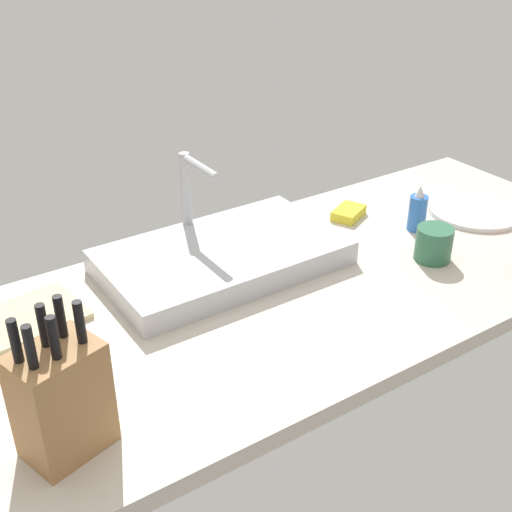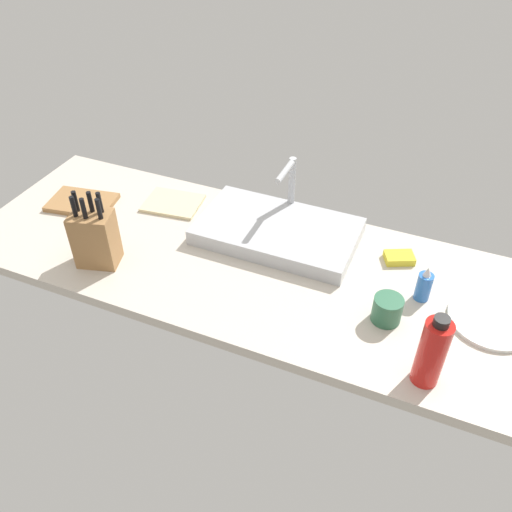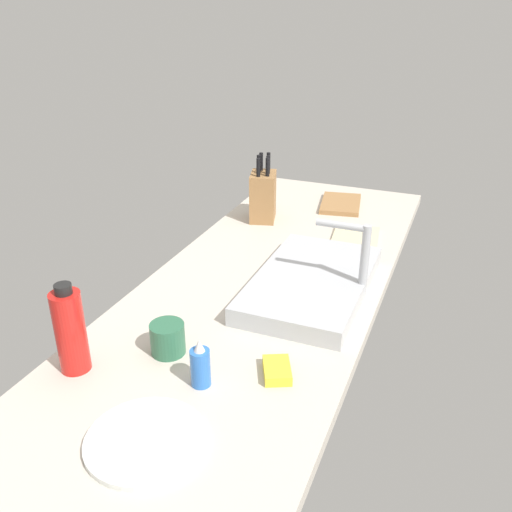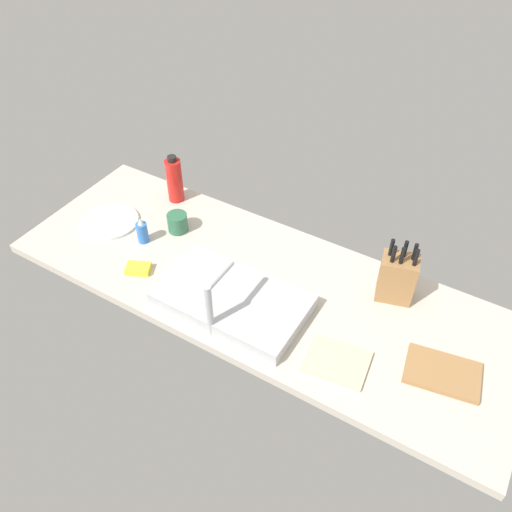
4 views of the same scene
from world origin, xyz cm
name	(u,v)px [view 3 (image 3 of 4)]	position (x,y,z in cm)	size (l,w,h in cm)	color
countertop_slab	(267,284)	(0.00, 0.00, 1.75)	(191.19, 67.51, 3.50)	beige
sink_basin	(312,283)	(2.15, 14.45, 6.14)	(52.19, 30.34, 5.28)	#B7BABF
faucet	(357,255)	(1.66, 26.76, 17.16)	(5.50, 15.15, 22.44)	#B7BABF
knife_block	(263,195)	(-44.91, -18.92, 12.99)	(14.41, 12.06, 24.74)	#9E7042
cutting_board	(341,204)	(-70.11, 5.06, 4.40)	(22.95, 15.20, 1.80)	#9E7042
soap_bottle	(200,366)	(51.29, 4.05, 8.41)	(4.42, 4.42, 11.60)	blue
water_bottle	(70,331)	(56.92, -25.10, 13.67)	(6.85, 6.85, 21.82)	red
dinner_plate	(146,440)	(70.84, 2.26, 4.10)	(23.54, 23.54, 1.20)	silver
dish_towel	(355,237)	(-39.81, 17.93, 4.10)	(19.86, 15.55, 1.20)	beige
coffee_mug	(168,338)	(43.58, -8.62, 7.39)	(8.24, 8.24, 7.78)	#2D6647
dish_sponge	(277,370)	(41.95, 18.40, 4.70)	(9.00, 6.00, 2.40)	yellow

